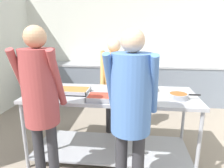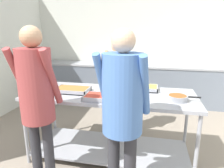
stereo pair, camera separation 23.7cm
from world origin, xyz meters
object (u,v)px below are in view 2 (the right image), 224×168
(serving_tray_vegetables, at_px, (144,88))
(guest_serving_right, at_px, (37,94))
(serving_tray_roast, at_px, (103,98))
(cook_behind_counter, at_px, (117,77))
(sauce_pan, at_px, (178,98))
(guest_serving_left, at_px, (123,103))
(water_bottle, at_px, (116,60))
(serving_tray_greens, at_px, (72,90))
(plate_stack, at_px, (37,93))

(serving_tray_vegetables, bearing_deg, guest_serving_right, -136.91)
(serving_tray_roast, relative_size, cook_behind_counter, 0.28)
(serving_tray_vegetables, relative_size, sauce_pan, 1.03)
(guest_serving_left, distance_m, cook_behind_counter, 1.47)
(guest_serving_right, xyz_separation_m, cook_behind_counter, (0.58, 1.40, -0.11))
(guest_serving_left, distance_m, water_bottle, 3.22)
(serving_tray_roast, bearing_deg, water_bottle, 97.60)
(serving_tray_vegetables, relative_size, cook_behind_counter, 0.24)
(serving_tray_greens, bearing_deg, guest_serving_right, -98.27)
(sauce_pan, height_order, water_bottle, water_bottle)
(guest_serving_right, bearing_deg, guest_serving_left, -2.02)
(guest_serving_right, distance_m, water_bottle, 3.13)
(serving_tray_roast, distance_m, sauce_pan, 0.88)
(guest_serving_left, xyz_separation_m, water_bottle, (-0.66, 3.15, -0.04))
(guest_serving_left, bearing_deg, guest_serving_right, 177.98)
(plate_stack, height_order, water_bottle, water_bottle)
(serving_tray_roast, distance_m, guest_serving_left, 0.58)
(plate_stack, bearing_deg, guest_serving_left, -22.16)
(plate_stack, relative_size, serving_tray_vegetables, 0.61)
(cook_behind_counter, bearing_deg, serving_tray_roast, -89.61)
(guest_serving_left, bearing_deg, serving_tray_roast, 122.61)
(serving_tray_roast, bearing_deg, guest_serving_right, -142.50)
(sauce_pan, xyz_separation_m, guest_serving_right, (-1.45, -0.59, 0.14))
(guest_serving_left, distance_m, guest_serving_right, 0.89)
(guest_serving_left, xyz_separation_m, cook_behind_counter, (-0.31, 1.43, -0.08))
(plate_stack, distance_m, water_bottle, 2.72)
(serving_tray_roast, bearing_deg, plate_stack, -179.91)
(guest_serving_right, bearing_deg, serving_tray_vegetables, 43.09)
(plate_stack, bearing_deg, cook_behind_counter, 48.03)
(serving_tray_greens, relative_size, water_bottle, 2.05)
(serving_tray_greens, bearing_deg, serving_tray_roast, -24.72)
(guest_serving_right, relative_size, water_bottle, 8.00)
(serving_tray_roast, height_order, serving_tray_vegetables, same)
(plate_stack, xyz_separation_m, sauce_pan, (1.73, 0.14, 0.01))
(serving_tray_greens, xyz_separation_m, water_bottle, (0.13, 2.45, 0.08))
(cook_behind_counter, bearing_deg, plate_stack, -131.97)
(guest_serving_right, bearing_deg, sauce_pan, 22.15)
(serving_tray_roast, distance_m, guest_serving_right, 0.75)
(plate_stack, relative_size, serving_tray_roast, 0.53)
(sauce_pan, bearing_deg, cook_behind_counter, 137.03)
(serving_tray_vegetables, bearing_deg, serving_tray_roast, -130.92)
(plate_stack, height_order, sauce_pan, sauce_pan)
(guest_serving_left, relative_size, water_bottle, 7.87)
(sauce_pan, distance_m, cook_behind_counter, 1.19)
(serving_tray_roast, height_order, water_bottle, water_bottle)
(plate_stack, height_order, serving_tray_greens, serving_tray_greens)
(water_bottle, bearing_deg, serving_tray_greens, -93.00)
(serving_tray_greens, height_order, cook_behind_counter, cook_behind_counter)
(serving_tray_vegetables, distance_m, sauce_pan, 0.56)
(serving_tray_greens, height_order, water_bottle, water_bottle)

